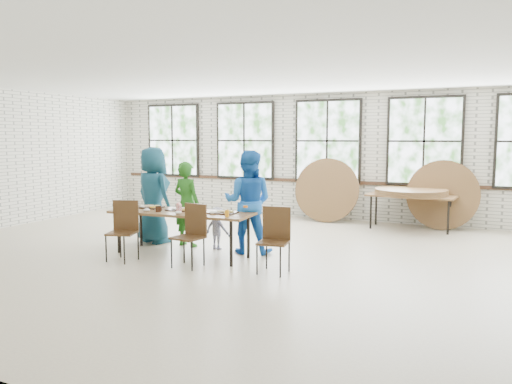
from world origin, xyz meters
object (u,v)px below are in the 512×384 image
(dining_table, at_px, (182,214))
(chair_near_left, at_px, (124,225))
(storage_table, at_px, (411,197))
(chair_near_right, at_px, (192,230))

(dining_table, xyz_separation_m, chair_near_left, (-0.68, -0.63, -0.13))
(dining_table, height_order, storage_table, same)
(chair_near_right, height_order, storage_table, chair_near_right)
(chair_near_right, bearing_deg, dining_table, 144.74)
(dining_table, distance_m, chair_near_left, 0.94)
(chair_near_right, bearing_deg, storage_table, 69.60)
(dining_table, relative_size, chair_near_left, 2.58)
(dining_table, xyz_separation_m, chair_near_right, (0.51, -0.50, -0.13))
(chair_near_left, bearing_deg, chair_near_right, -12.25)
(chair_near_left, distance_m, chair_near_right, 1.20)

